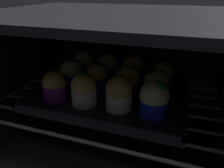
{
  "coord_description": "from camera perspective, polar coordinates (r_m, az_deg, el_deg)",
  "views": [
    {
      "loc": [
        16.61,
        -26.2,
        40.34
      ],
      "look_at": [
        0.0,
        21.88,
        17.48
      ],
      "focal_mm": 34.42,
      "sensor_mm": 36.0,
      "label": 1
    }
  ],
  "objects": [
    {
      "name": "oven_rack",
      "position": [
        0.58,
        0.04,
        -3.48
      ],
      "size": [
        54.8,
        42.0,
        0.8
      ],
      "color": "#51515B",
      "rests_on": "oven_cavity"
    },
    {
      "name": "oven_cavity",
      "position": [
        0.6,
        1.37,
        1.2
      ],
      "size": [
        59.0,
        47.0,
        37.0
      ],
      "color": "black",
      "rests_on": "ground"
    },
    {
      "name": "muffin_row0_col3",
      "position": [
        0.46,
        11.14,
        -4.02
      ],
      "size": [
        6.19,
        6.19,
        8.23
      ],
      "color": "#1928B7",
      "rests_on": "baking_tray"
    },
    {
      "name": "muffin_row0_col1",
      "position": [
        0.5,
        -7.51,
        -1.5
      ],
      "size": [
        5.88,
        5.88,
        7.86
      ],
      "color": "silver",
      "rests_on": "baking_tray"
    },
    {
      "name": "muffin_row2_col3",
      "position": [
        0.6,
        13.31,
        2.34
      ],
      "size": [
        5.9,
        5.9,
        7.7
      ],
      "color": "#1928B7",
      "rests_on": "baking_tray"
    },
    {
      "name": "muffin_row2_col1",
      "position": [
        0.63,
        -1.0,
        4.36
      ],
      "size": [
        6.28,
        6.28,
        7.84
      ],
      "color": "#1928B7",
      "rests_on": "baking_tray"
    },
    {
      "name": "muffin_row1_col3",
      "position": [
        0.53,
        11.56,
        -0.34
      ],
      "size": [
        6.1,
        6.1,
        7.99
      ],
      "color": "#1928B7",
      "rests_on": "baking_tray"
    },
    {
      "name": "muffin_row2_col2",
      "position": [
        0.61,
        5.72,
        3.82
      ],
      "size": [
        6.32,
        6.32,
        8.24
      ],
      "color": "#1928B7",
      "rests_on": "baking_tray"
    },
    {
      "name": "muffin_row0_col2",
      "position": [
        0.47,
        1.85,
        -2.38
      ],
      "size": [
        5.98,
        5.98,
        8.17
      ],
      "color": "silver",
      "rests_on": "baking_tray"
    },
    {
      "name": "muffin_row0_col0",
      "position": [
        0.54,
        -14.96,
        -0.57
      ],
      "size": [
        5.85,
        5.85,
        7.11
      ],
      "color": "#7A238C",
      "rests_on": "baking_tray"
    },
    {
      "name": "muffin_row1_col1",
      "position": [
        0.57,
        -3.85,
        1.78
      ],
      "size": [
        5.85,
        5.85,
        7.69
      ],
      "color": "#1928B7",
      "rests_on": "baking_tray"
    },
    {
      "name": "muffin_row2_col0",
      "position": [
        0.66,
        -7.4,
        5.13
      ],
      "size": [
        6.06,
        6.06,
        8.03
      ],
      "color": "#0C8C84",
      "rests_on": "baking_tray"
    },
    {
      "name": "muffin_row1_col0",
      "position": [
        0.59,
        -10.68,
        2.65
      ],
      "size": [
        5.91,
        5.91,
        7.97
      ],
      "color": "#1928B7",
      "rests_on": "baking_tray"
    },
    {
      "name": "baking_tray",
      "position": [
        0.57,
        0.0,
        -2.57
      ],
      "size": [
        38.11,
        30.33,
        2.2
      ],
      "color": "black",
      "rests_on": "oven_rack"
    },
    {
      "name": "muffin_row1_col2",
      "position": [
        0.54,
        4.27,
        0.81
      ],
      "size": [
        6.07,
        6.07,
        7.5
      ],
      "color": "red",
      "rests_on": "baking_tray"
    }
  ]
}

